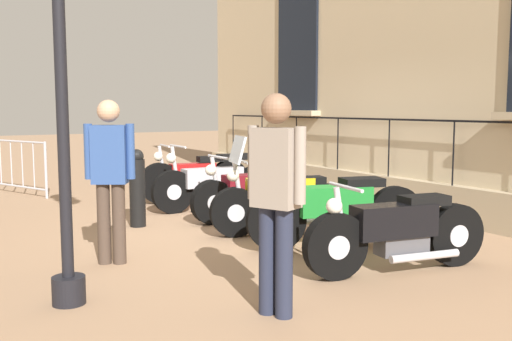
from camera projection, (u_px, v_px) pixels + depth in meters
ground_plane at (258, 227)px, 8.08m from camera, size 60.00×60.00×0.00m
motorcycle_red at (195, 178)px, 10.29m from camera, size 2.01×0.60×1.02m
motorcycle_silver at (215, 183)px, 9.47m from camera, size 2.20×0.60×1.08m
motorcycle_maroon at (252, 193)px, 8.57m from camera, size 1.98×0.64×0.98m
motorcycle_yellow at (282, 201)px, 7.61m from camera, size 1.94×0.83×1.31m
motorcycle_green at (335, 209)px, 6.88m from camera, size 2.16×0.96×1.31m
motorcycle_black at (397, 232)px, 5.83m from camera, size 2.07×0.73×0.92m
crowd_barrier at (17, 165)px, 11.12m from camera, size 0.76×1.79×1.05m
bollard at (137, 188)px, 8.08m from camera, size 0.22×0.22×1.09m
pedestrian_standing at (276, 191)px, 4.55m from camera, size 0.34×0.49×1.78m
pedestrian_walking at (110, 171)px, 6.10m from camera, size 0.47×0.37×1.75m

